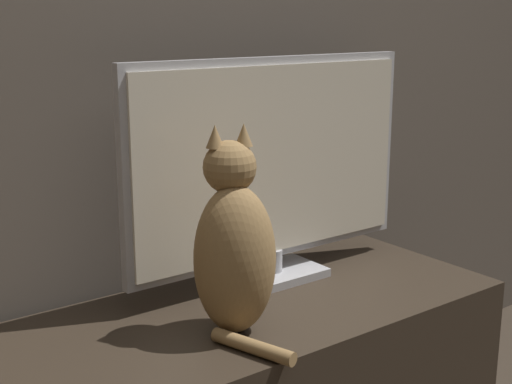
% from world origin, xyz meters
% --- Properties ---
extents(tv, '(0.78, 0.15, 0.53)m').
position_xyz_m(tv, '(0.22, 1.04, 0.73)').
color(tv, '#B7B7BC').
rests_on(tv, tv_stand).
extents(cat, '(0.20, 0.29, 0.42)m').
position_xyz_m(cat, '(-0.03, 0.86, 0.63)').
color(cat, '#997547').
rests_on(cat, tv_stand).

